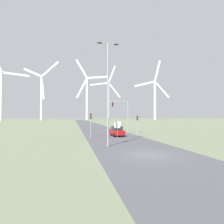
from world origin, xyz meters
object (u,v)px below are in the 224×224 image
wind_turbine_far_left (1,90)px  wind_turbine_right (109,96)px  wind_turbine_center (87,93)px  wind_turbine_far_right (155,95)px  traffic_light_mast_overhead (122,111)px  wind_turbine_left (42,92)px  traffic_light_post_near_left (91,120)px  car_approaching (117,131)px  stop_sign_near (117,129)px  streetlamp (108,84)px  stop_sign_far (119,125)px  traffic_light_post_near_right (137,121)px

wind_turbine_far_left → wind_turbine_right: size_ratio=0.95×
wind_turbine_center → wind_turbine_far_right: 67.64m
traffic_light_mast_overhead → wind_turbine_left: wind_turbine_left is taller
wind_turbine_center → wind_turbine_far_right: bearing=-12.7°
traffic_light_post_near_left → car_approaching: size_ratio=0.99×
stop_sign_near → wind_turbine_far_right: wind_turbine_far_right is taller
traffic_light_mast_overhead → streetlamp: bearing=-112.6°
car_approaching → wind_turbine_far_left: size_ratio=0.07×
streetlamp → wind_turbine_center: 154.82m
traffic_light_mast_overhead → wind_turbine_far_left: bearing=117.8°
stop_sign_far → wind_turbine_center: size_ratio=0.04×
traffic_light_mast_overhead → wind_turbine_right: bearing=79.4°
traffic_light_post_near_right → car_approaching: traffic_light_post_near_right is taller
wind_turbine_right → wind_turbine_far_right: bearing=-55.7°
traffic_light_mast_overhead → wind_turbine_far_right: size_ratio=0.12×
streetlamp → wind_turbine_far_right: bearing=61.5°
traffic_light_post_near_right → wind_turbine_left: 154.18m
wind_turbine_right → wind_turbine_left: bearing=-156.3°
streetlamp → traffic_light_post_near_right: 16.95m
wind_turbine_right → wind_turbine_far_right: 64.48m
traffic_light_post_near_left → traffic_light_post_near_right: traffic_light_post_near_left is taller
stop_sign_near → wind_turbine_center: wind_turbine_center is taller
wind_turbine_center → wind_turbine_far_right: wind_turbine_center is taller
traffic_light_post_near_left → car_approaching: 5.54m
wind_turbine_far_left → wind_turbine_right: bearing=20.7°
traffic_light_mast_overhead → wind_turbine_center: 140.80m
wind_turbine_far_left → traffic_light_post_near_left: bearing=-65.3°
car_approaching → wind_turbine_far_right: wind_turbine_far_right is taller
wind_turbine_far_left → wind_turbine_far_right: (141.97, -13.25, -2.60)m
stop_sign_near → wind_turbine_center: bearing=87.1°
car_approaching → wind_turbine_far_left: wind_turbine_far_left is taller
streetlamp → wind_turbine_far_right: wind_turbine_far_right is taller
traffic_light_post_near_left → traffic_light_mast_overhead: 8.85m
stop_sign_near → wind_turbine_left: size_ratio=0.05×
wind_turbine_far_left → wind_turbine_center: wind_turbine_far_left is taller
traffic_light_post_near_left → wind_turbine_left: 155.58m
stop_sign_near → wind_turbine_right: bearing=78.9°
stop_sign_near → wind_turbine_right: size_ratio=0.04×
car_approaching → wind_turbine_far_left: 159.98m
traffic_light_post_near_left → wind_turbine_right: (40.24, 182.34, 25.74)m
traffic_light_post_near_right → traffic_light_mast_overhead: 3.79m
stop_sign_far → traffic_light_post_near_right: 4.19m
wind_turbine_far_right → streetlamp: bearing=-118.5°
stop_sign_far → car_approaching: 5.52m
car_approaching → wind_turbine_far_right: size_ratio=0.07×
stop_sign_far → traffic_light_mast_overhead: 3.38m
traffic_light_mast_overhead → wind_turbine_left: bearing=105.4°
stop_sign_far → wind_turbine_left: size_ratio=0.05×
wind_turbine_far_left → wind_turbine_right: (105.71, 39.92, 1.38)m
streetlamp → traffic_light_post_near_left: bearing=97.1°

